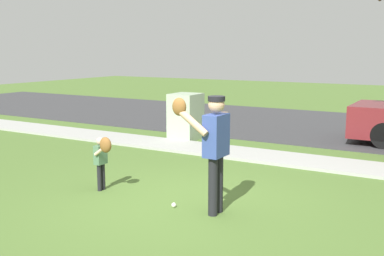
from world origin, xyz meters
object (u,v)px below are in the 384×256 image
(person_adult, at_px, (213,141))
(person_child, at_px, (102,155))
(baseball, at_px, (174,205))
(utility_cabinet, at_px, (186,116))

(person_adult, bearing_deg, person_child, 0.74)
(person_adult, distance_m, baseball, 1.22)
(person_child, xyz_separation_m, baseball, (1.46, -0.08, -0.60))
(person_adult, distance_m, person_child, 2.14)
(baseball, bearing_deg, person_adult, 6.21)
(person_child, height_order, baseball, person_child)
(utility_cabinet, bearing_deg, person_child, -75.78)
(person_child, bearing_deg, person_adult, 0.74)
(person_adult, relative_size, utility_cabinet, 1.41)
(baseball, relative_size, utility_cabinet, 0.06)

